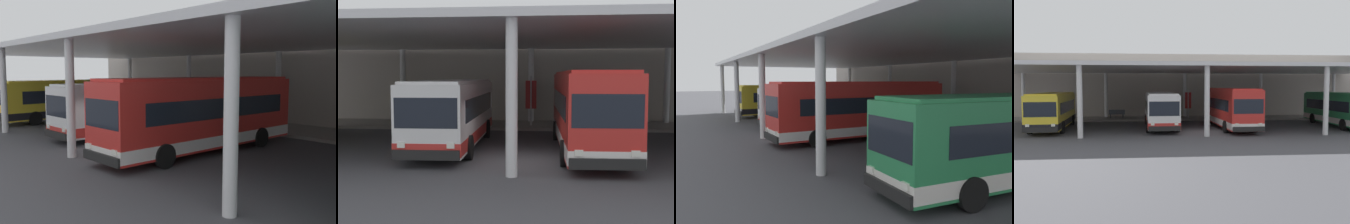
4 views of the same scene
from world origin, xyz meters
The scene contains 10 objects.
ground_plane centered at (0.00, 0.00, 0.00)m, with size 200.00×200.00×0.00m, color #47474C.
platform_kerb centered at (0.00, 11.75, 0.09)m, with size 42.00×4.50×0.18m, color gray.
station_building_facade centered at (0.00, 15.00, 3.80)m, with size 48.00×1.60×7.60m, color #ADA399.
canopy_shelter centered at (0.00, 5.50, 5.29)m, with size 40.00×17.00×5.55m.
bus_nearest_bay centered at (-12.63, 3.30, 1.66)m, with size 3.33×10.69×3.17m.
bus_second_bay centered at (-3.26, 3.40, 1.66)m, with size 2.90×10.59×3.17m.
bus_middle_bay centered at (2.95, 2.83, 1.84)m, with size 2.94×11.39×3.57m.
bus_far_bay centered at (13.43, 3.07, 1.66)m, with size 3.01×10.62×3.17m.
bench_waiting centered at (-7.89, 11.82, 0.66)m, with size 1.80×0.45×0.92m.
banner_sign centered at (0.10, 10.94, 1.98)m, with size 0.70×0.12×3.20m.
Camera 4 is at (-4.36, -28.54, 3.76)m, focal length 37.99 mm.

